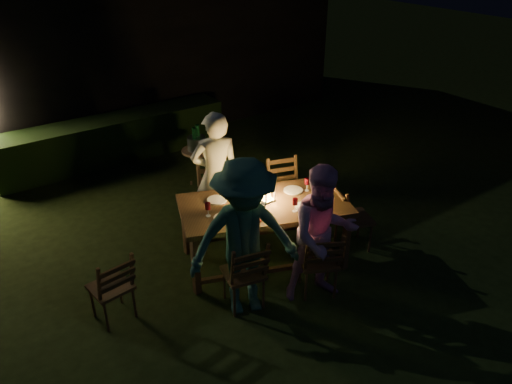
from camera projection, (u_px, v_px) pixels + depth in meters
garden_envelope at (87, 46)px, 10.58m from camera, size 40.00×40.00×3.20m
dining_table at (264, 209)px, 6.18m from camera, size 2.29×1.67×0.86m
chair_near_left at (244, 284)px, 5.66m from camera, size 0.52×0.54×0.96m
chair_near_right at (318, 272)px, 5.86m from camera, size 0.59×0.61×0.96m
chair_far_left at (218, 215)px, 6.96m from camera, size 0.59×0.61×1.01m
chair_far_right at (286, 206)px, 7.18m from camera, size 0.58×0.60×1.02m
chair_end at (352, 228)px, 6.69m from camera, size 0.59×0.57×0.98m
chair_spare at (113, 298)px, 5.47m from camera, size 0.47×0.49×0.93m
person_house_side at (216, 176)px, 6.72m from camera, size 0.77×0.63×1.80m
person_opp_right at (323, 235)px, 5.55m from camera, size 0.99×0.88×1.68m
person_opp_left at (244, 239)px, 5.31m from camera, size 1.37×1.07×1.87m
lantern at (267, 190)px, 6.12m from camera, size 0.16×0.16×0.35m
plate_far_left at (217, 200)px, 6.20m from camera, size 0.25×0.25×0.01m
plate_near_left at (224, 218)px, 5.83m from camera, size 0.25×0.25×0.01m
plate_far_right at (293, 190)px, 6.42m from camera, size 0.25×0.25×0.01m
plate_near_right at (305, 207)px, 6.05m from camera, size 0.25×0.25×0.01m
wineglass_a at (235, 190)px, 6.27m from camera, size 0.06×0.06×0.18m
wineglass_b at (208, 210)px, 5.83m from camera, size 0.06×0.06×0.18m
wineglass_c at (295, 205)px, 5.93m from camera, size 0.06×0.06×0.18m
wineglass_d at (307, 184)px, 6.39m from camera, size 0.06×0.06×0.18m
wineglass_e at (263, 210)px, 5.82m from camera, size 0.06×0.06×0.18m
bottle_table at (244, 196)px, 6.02m from camera, size 0.07×0.07×0.28m
napkin_left at (259, 218)px, 5.83m from camera, size 0.18×0.14×0.01m
napkin_right at (315, 209)px, 6.01m from camera, size 0.18×0.14×0.01m
phone at (220, 222)px, 5.74m from camera, size 0.14×0.07×0.01m
side_table at (197, 154)px, 8.08m from camera, size 0.50×0.50×0.67m
ice_bucket at (197, 143)px, 7.99m from camera, size 0.30×0.30×0.22m
bottle_bucket_a at (195, 142)px, 7.92m from camera, size 0.07×0.07×0.32m
bottle_bucket_b at (198, 139)px, 8.02m from camera, size 0.07×0.07×0.32m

